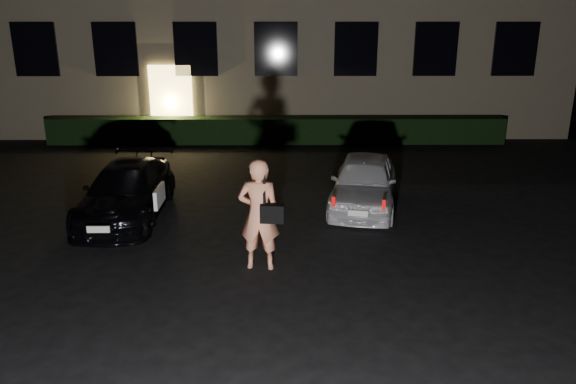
{
  "coord_description": "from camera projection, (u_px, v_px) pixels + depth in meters",
  "views": [
    {
      "loc": [
        0.26,
        -7.81,
        4.18
      ],
      "look_at": [
        0.33,
        2.0,
        1.01
      ],
      "focal_mm": 35.0,
      "sensor_mm": 36.0,
      "label": 1
    }
  ],
  "objects": [
    {
      "name": "man",
      "position": [
        259.0,
        214.0,
        9.31
      ],
      "size": [
        0.8,
        0.52,
        1.92
      ],
      "rotation": [
        0.0,
        0.0,
        3.05
      ],
      "color": "#F1926C",
      "rests_on": "ground"
    },
    {
      "name": "ground",
      "position": [
        268.0,
        294.0,
        8.71
      ],
      "size": [
        80.0,
        80.0,
        0.0
      ],
      "primitive_type": "plane",
      "color": "black",
      "rests_on": "ground"
    },
    {
      "name": "hatch",
      "position": [
        364.0,
        182.0,
        12.41
      ],
      "size": [
        2.04,
        3.63,
        1.17
      ],
      "rotation": [
        0.0,
        0.0,
        -0.2
      ],
      "color": "silver",
      "rests_on": "ground"
    },
    {
      "name": "sedan",
      "position": [
        127.0,
        191.0,
        11.83
      ],
      "size": [
        1.67,
        3.92,
        1.11
      ],
      "rotation": [
        0.0,
        0.0,
        0.01
      ],
      "color": "black",
      "rests_on": "ground"
    },
    {
      "name": "hedge",
      "position": [
        276.0,
        130.0,
        18.57
      ],
      "size": [
        15.0,
        0.7,
        0.85
      ],
      "primitive_type": "cube",
      "color": "black",
      "rests_on": "ground"
    }
  ]
}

